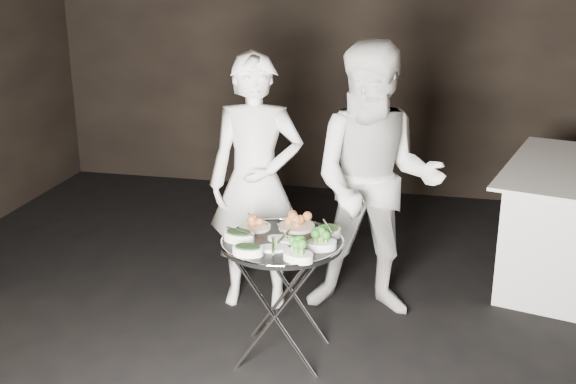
% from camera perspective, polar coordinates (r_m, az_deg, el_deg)
% --- Properties ---
extents(wall_back, '(6.00, 0.05, 3.00)m').
position_cam_1_polar(wall_back, '(6.78, 6.33, 12.29)').
color(wall_back, black).
rests_on(wall_back, floor).
extents(tray_stand, '(0.48, 0.40, 0.70)m').
position_cam_1_polar(tray_stand, '(4.09, -0.46, -8.07)').
color(tray_stand, silver).
rests_on(tray_stand, floor).
extents(serving_tray, '(0.68, 0.68, 0.04)m').
position_cam_1_polar(serving_tray, '(3.95, -0.47, -3.99)').
color(serving_tray, black).
rests_on(serving_tray, tray_stand).
extents(potato_plate_a, '(0.18, 0.18, 0.07)m').
position_cam_1_polar(potato_plate_a, '(4.12, -2.65, -2.50)').
color(potato_plate_a, beige).
rests_on(potato_plate_a, serving_tray).
extents(potato_plate_b, '(0.21, 0.21, 0.08)m').
position_cam_1_polar(potato_plate_b, '(4.11, 0.68, -2.44)').
color(potato_plate_b, beige).
rests_on(potato_plate_b, serving_tray).
extents(greens_bowl, '(0.14, 0.14, 0.08)m').
position_cam_1_polar(greens_bowl, '(4.00, 3.27, -3.06)').
color(greens_bowl, silver).
rests_on(greens_bowl, serving_tray).
extents(asparagus_plate_a, '(0.19, 0.12, 0.04)m').
position_cam_1_polar(asparagus_plate_a, '(3.94, -0.39, -3.68)').
color(asparagus_plate_a, silver).
rests_on(asparagus_plate_a, serving_tray).
extents(asparagus_plate_b, '(0.19, 0.13, 0.03)m').
position_cam_1_polar(asparagus_plate_b, '(3.83, -1.21, -4.39)').
color(asparagus_plate_b, silver).
rests_on(asparagus_plate_b, serving_tray).
extents(spinach_bowl_a, '(0.20, 0.16, 0.07)m').
position_cam_1_polar(spinach_bowl_a, '(3.95, -3.90, -3.40)').
color(spinach_bowl_a, silver).
rests_on(spinach_bowl_a, serving_tray).
extents(spinach_bowl_b, '(0.17, 0.11, 0.07)m').
position_cam_1_polar(spinach_bowl_b, '(3.77, -3.20, -4.54)').
color(spinach_bowl_b, silver).
rests_on(spinach_bowl_b, serving_tray).
extents(broccoli_bowl_a, '(0.20, 0.18, 0.07)m').
position_cam_1_polar(broccoli_bowl_a, '(3.84, 2.67, -4.06)').
color(broccoli_bowl_a, silver).
rests_on(broccoli_bowl_a, serving_tray).
extents(broccoli_bowl_b, '(0.20, 0.18, 0.07)m').
position_cam_1_polar(broccoli_bowl_b, '(3.70, 0.81, -4.96)').
color(broccoli_bowl_b, silver).
rests_on(broccoli_bowl_b, serving_tray).
extents(serving_utensils, '(0.59, 0.46, 0.01)m').
position_cam_1_polar(serving_utensils, '(3.99, -0.02, -2.79)').
color(serving_utensils, silver).
rests_on(serving_utensils, serving_tray).
extents(waiter_left, '(0.65, 0.47, 1.65)m').
position_cam_1_polar(waiter_left, '(4.57, -2.55, 0.71)').
color(waiter_left, white).
rests_on(waiter_left, floor).
extents(waiter_right, '(0.87, 0.70, 1.74)m').
position_cam_1_polar(waiter_right, '(4.47, 6.91, 0.73)').
color(waiter_right, white).
rests_on(waiter_right, floor).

